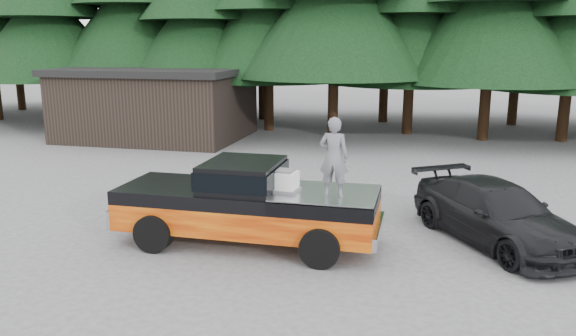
% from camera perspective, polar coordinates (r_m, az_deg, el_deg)
% --- Properties ---
extents(ground, '(120.00, 120.00, 0.00)m').
position_cam_1_polar(ground, '(13.52, -1.34, -6.77)').
color(ground, '#4B4B4D').
rests_on(ground, ground).
extents(pickup_truck, '(6.00, 2.04, 1.33)m').
position_cam_1_polar(pickup_truck, '(12.77, -4.11, -4.85)').
color(pickup_truck, orange).
rests_on(pickup_truck, ground).
extents(truck_cab, '(1.66, 1.90, 0.59)m').
position_cam_1_polar(truck_cab, '(12.54, -4.62, -0.63)').
color(truck_cab, black).
rests_on(truck_cab, pickup_truck).
extents(air_compressor, '(0.65, 0.55, 0.41)m').
position_cam_1_polar(air_compressor, '(12.19, -0.51, -1.42)').
color(air_compressor, silver).
rests_on(air_compressor, pickup_truck).
extents(man_on_bed, '(0.63, 0.42, 1.68)m').
position_cam_1_polar(man_on_bed, '(11.67, 4.67, 1.11)').
color(man_on_bed, '#595960').
rests_on(man_on_bed, pickup_truck).
extents(parked_car, '(4.20, 5.02, 1.38)m').
position_cam_1_polar(parked_car, '(13.67, 20.38, -4.34)').
color(parked_car, black).
rests_on(parked_car, ground).
extents(utility_building, '(8.40, 6.40, 3.30)m').
position_cam_1_polar(utility_building, '(27.40, -13.14, 6.48)').
color(utility_building, black).
rests_on(utility_building, ground).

